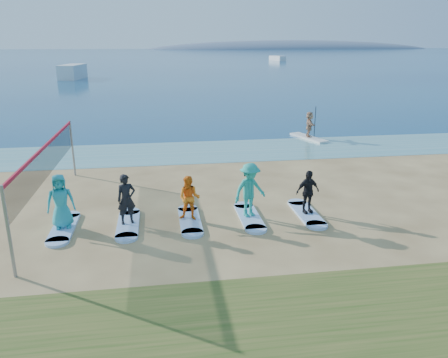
{
  "coord_description": "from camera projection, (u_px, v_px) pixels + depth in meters",
  "views": [
    {
      "loc": [
        -2.25,
        -12.73,
        5.85
      ],
      "look_at": [
        0.01,
        2.0,
        1.1
      ],
      "focal_mm": 35.0,
      "sensor_mm": 36.0,
      "label": 1
    }
  ],
  "objects": [
    {
      "name": "boat_offshore_a",
      "position": [
        73.0,
        79.0,
        69.0
      ],
      "size": [
        3.55,
        7.4,
        2.2
      ],
      "primitive_type": "cube",
      "rotation": [
        0.0,
        0.0,
        -0.14
      ],
      "color": "silver",
      "rests_on": "ground"
    },
    {
      "name": "student_2",
      "position": [
        189.0,
        198.0,
        14.48
      ],
      "size": [
        0.87,
        0.76,
        1.51
      ],
      "primitive_type": "imported",
      "rotation": [
        0.0,
        0.0,
        -0.29
      ],
      "color": "orange",
      "rests_on": "surfboard_2"
    },
    {
      "name": "boat_offshore_b",
      "position": [
        277.0,
        61.0,
        130.04
      ],
      "size": [
        3.8,
        6.68,
        1.39
      ],
      "primitive_type": "cube",
      "rotation": [
        0.0,
        0.0,
        0.27
      ],
      "color": "silver",
      "rests_on": "ground"
    },
    {
      "name": "ocean",
      "position": [
        161.0,
        56.0,
        164.76
      ],
      "size": [
        600.0,
        600.0,
        0.0
      ],
      "primitive_type": "plane",
      "color": "navy",
      "rests_on": "ground"
    },
    {
      "name": "student_4",
      "position": [
        308.0,
        192.0,
        15.07
      ],
      "size": [
        0.96,
        0.57,
        1.52
      ],
      "primitive_type": "imported",
      "rotation": [
        0.0,
        0.0,
        0.23
      ],
      "color": "black",
      "rests_on": "surfboard_4"
    },
    {
      "name": "surfboard_0",
      "position": [
        64.0,
        228.0,
        14.13
      ],
      "size": [
        0.7,
        2.2,
        0.09
      ],
      "primitive_type": "cube",
      "color": "#9BC1F0",
      "rests_on": "ground"
    },
    {
      "name": "surfboard_1",
      "position": [
        128.0,
        224.0,
        14.43
      ],
      "size": [
        0.7,
        2.2,
        0.09
      ],
      "primitive_type": "cube",
      "color": "#9BC1F0",
      "rests_on": "ground"
    },
    {
      "name": "paddleboarder",
      "position": [
        309.0,
        124.0,
        26.89
      ],
      "size": [
        0.73,
        1.5,
        1.55
      ],
      "primitive_type": "imported",
      "rotation": [
        0.0,
        0.0,
        1.37
      ],
      "color": "tan",
      "rests_on": "paddleboard"
    },
    {
      "name": "shallow_water",
      "position": [
        200.0,
        152.0,
        23.97
      ],
      "size": [
        600.0,
        600.0,
        0.0
      ],
      "primitive_type": "plane",
      "color": "teal",
      "rests_on": "ground"
    },
    {
      "name": "student_1",
      "position": [
        126.0,
        199.0,
        14.16
      ],
      "size": [
        0.7,
        0.57,
        1.67
      ],
      "primitive_type": "imported",
      "rotation": [
        0.0,
        0.0,
        0.31
      ],
      "color": "black",
      "rests_on": "surfboard_1"
    },
    {
      "name": "island_ridge",
      "position": [
        292.0,
        49.0,
        310.33
      ],
      "size": [
        220.0,
        56.0,
        18.0
      ],
      "primitive_type": "ellipsoid",
      "color": "slate",
      "rests_on": "ground"
    },
    {
      "name": "surfboard_4",
      "position": [
        306.0,
        213.0,
        15.31
      ],
      "size": [
        0.7,
        2.2,
        0.09
      ],
      "primitive_type": "cube",
      "color": "#9BC1F0",
      "rests_on": "ground"
    },
    {
      "name": "ground",
      "position": [
        233.0,
        230.0,
        14.09
      ],
      "size": [
        600.0,
        600.0,
        0.0
      ],
      "primitive_type": "plane",
      "color": "tan",
      "rests_on": "ground"
    },
    {
      "name": "volleyball_net",
      "position": [
        47.0,
        161.0,
        14.97
      ],
      "size": [
        0.11,
        9.09,
        2.5
      ],
      "rotation": [
        0.0,
        0.0,
        -0.0
      ],
      "color": "gray",
      "rests_on": "ground"
    },
    {
      "name": "surfboard_2",
      "position": [
        190.0,
        220.0,
        14.72
      ],
      "size": [
        0.7,
        2.2,
        0.09
      ],
      "primitive_type": "cube",
      "color": "#9BC1F0",
      "rests_on": "ground"
    },
    {
      "name": "surfboard_3",
      "position": [
        249.0,
        217.0,
        15.02
      ],
      "size": [
        0.7,
        2.2,
        0.09
      ],
      "primitive_type": "cube",
      "color": "#9BC1F0",
      "rests_on": "ground"
    },
    {
      "name": "student_0",
      "position": [
        61.0,
        201.0,
        13.85
      ],
      "size": [
        0.95,
        0.71,
        1.77
      ],
      "primitive_type": "imported",
      "rotation": [
        0.0,
        0.0,
        0.19
      ],
      "color": "teal",
      "rests_on": "surfboard_0"
    },
    {
      "name": "paddleboard",
      "position": [
        309.0,
        138.0,
        27.15
      ],
      "size": [
        1.62,
        3.07,
        0.12
      ],
      "primitive_type": "cube",
      "rotation": [
        0.0,
        0.0,
        0.33
      ],
      "color": "silver",
      "rests_on": "ground"
    },
    {
      "name": "student_3",
      "position": [
        250.0,
        190.0,
        14.72
      ],
      "size": [
        1.38,
        1.12,
        1.87
      ],
      "primitive_type": "imported",
      "rotation": [
        0.0,
        0.0,
        0.41
      ],
      "color": "teal",
      "rests_on": "surfboard_3"
    }
  ]
}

